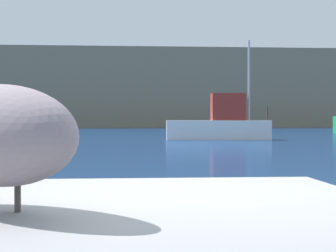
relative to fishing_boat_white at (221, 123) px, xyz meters
The scene contains 2 objects.
hillside_backdrop 44.09m from the fishing_boat_white, 96.60° to the left, with size 140.00×12.29×9.37m, color #7F755B.
fishing_boat_white is the anchor object (origin of this frame).
Camera 1 is at (-0.44, -3.72, 1.16)m, focal length 64.58 mm.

